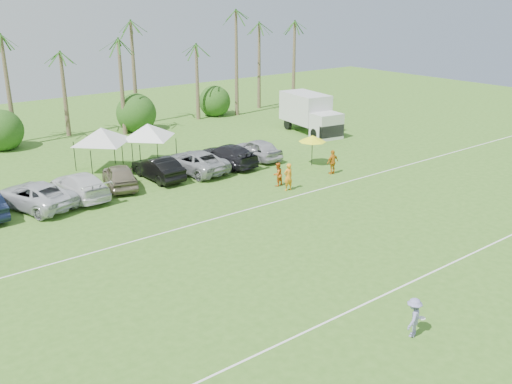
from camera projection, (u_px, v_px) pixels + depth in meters
ground at (422, 314)px, 23.48m from camera, size 120.00×120.00×0.00m
field_lines at (293, 249)px, 29.42m from camera, size 80.00×12.10×0.01m
palm_tree_4 at (17, 58)px, 46.93m from camera, size 2.40×2.40×8.90m
palm_tree_5 at (64, 44)px, 48.97m from camera, size 2.40×2.40×9.90m
palm_tree_6 at (106, 32)px, 51.01m from camera, size 2.40×2.40×10.90m
palm_tree_7 at (146, 21)px, 53.06m from camera, size 2.40×2.40×11.90m
palm_tree_8 at (193, 46)px, 56.82m from camera, size 2.40×2.40×8.90m
palm_tree_9 at (233, 35)px, 59.44m from camera, size 2.40×2.40×9.90m
palm_tree_10 at (270, 25)px, 62.07m from camera, size 2.40×2.40×10.90m
palm_tree_11 at (298, 16)px, 64.12m from camera, size 2.40×2.40×11.90m
bush_tree_2 at (128, 110)px, 55.37m from camera, size 4.00×4.00×4.00m
bush_tree_3 at (213, 99)px, 61.19m from camera, size 4.00×4.00×4.00m
sideline_player_a at (288, 177)px, 37.94m from camera, size 0.71×0.50×1.88m
sideline_player_b at (278, 174)px, 38.87m from camera, size 0.88×0.73×1.64m
sideline_player_c at (333, 162)px, 41.44m from camera, size 1.06×0.45×1.79m
box_truck at (310, 112)px, 53.45m from camera, size 3.63×7.28×3.59m
canopy_tent_left at (101, 128)px, 41.08m from camera, size 4.81×4.81×3.89m
canopy_tent_right at (147, 124)px, 42.84m from camera, size 4.65×4.65×3.77m
market_umbrella at (312, 138)px, 43.12m from camera, size 2.11×2.11×2.35m
frisbee_player at (413, 317)px, 21.75m from camera, size 1.18×0.94×1.60m
parked_car_2 at (34, 195)px, 34.86m from camera, size 4.38×6.39×1.62m
parked_car_3 at (80, 185)px, 36.66m from camera, size 2.52×5.69×1.62m
parked_car_4 at (120, 176)px, 38.58m from camera, size 3.13×5.11×1.62m
parked_car_5 at (158, 168)px, 40.27m from camera, size 1.82×4.96×1.62m
parked_car_6 at (194, 161)px, 41.86m from camera, size 3.30×6.10×1.62m
parked_car_7 at (227, 155)px, 43.52m from camera, size 2.69×5.75×1.62m
parked_car_8 at (257, 149)px, 45.21m from camera, size 2.07×4.82×1.62m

